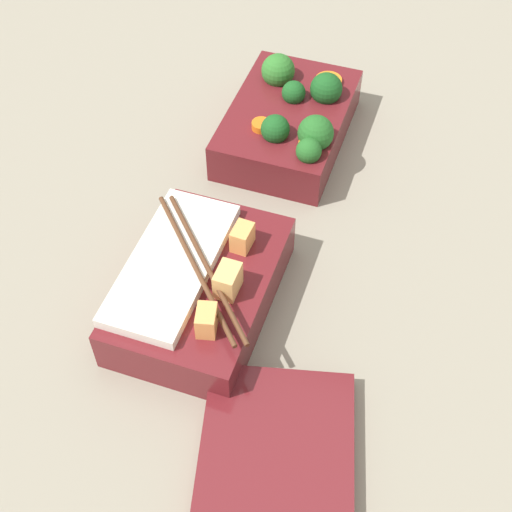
% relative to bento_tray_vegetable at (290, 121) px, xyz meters
% --- Properties ---
extents(ground_plane, '(3.00, 3.00, 0.00)m').
position_rel_bento_tray_vegetable_xyz_m(ground_plane, '(0.13, -0.00, -0.03)').
color(ground_plane, gray).
extents(bento_tray_vegetable, '(0.21, 0.14, 0.08)m').
position_rel_bento_tray_vegetable_xyz_m(bento_tray_vegetable, '(0.00, 0.00, 0.00)').
color(bento_tray_vegetable, maroon).
rests_on(bento_tray_vegetable, ground_plane).
extents(bento_tray_rice, '(0.21, 0.15, 0.08)m').
position_rel_bento_tray_vegetable_xyz_m(bento_tray_rice, '(0.28, -0.01, -0.00)').
color(bento_tray_rice, maroon).
rests_on(bento_tray_rice, ground_plane).
extents(bento_lid, '(0.23, 0.18, 0.02)m').
position_rel_bento_tray_vegetable_xyz_m(bento_lid, '(0.43, 0.12, -0.02)').
color(bento_lid, maroon).
rests_on(bento_lid, ground_plane).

